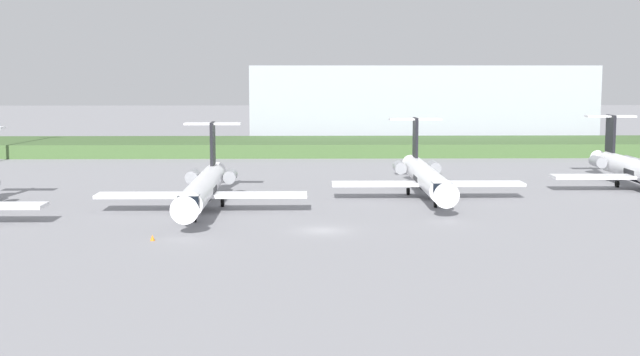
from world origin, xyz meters
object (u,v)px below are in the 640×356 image
Objects in this scene: regional_jet_third at (203,187)px; safety_cone_front_marker at (152,238)px; regional_jet_fifth at (637,170)px; regional_jet_fourth at (426,176)px.

safety_cone_front_marker is (-2.66, -17.52, -2.26)m from regional_jet_third.
regional_jet_fifth reaches higher than safety_cone_front_marker.
regional_jet_fourth and regional_jet_fifth have the same top height.
regional_jet_fifth is at bearing 12.75° from regional_jet_fourth.
regional_jet_fourth is 1.00× the size of regional_jet_fifth.
regional_jet_fourth is at bearing 19.00° from regional_jet_third.
regional_jet_third and regional_jet_fourth have the same top height.
safety_cone_front_marker is (-28.44, -26.39, -2.26)m from regional_jet_fourth.
regional_jet_third is 17.86m from safety_cone_front_marker.
regional_jet_fifth is at bearing 30.07° from safety_cone_front_marker.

